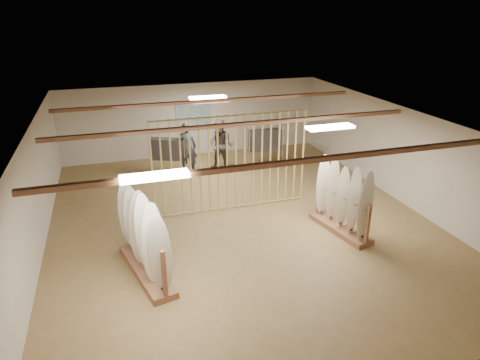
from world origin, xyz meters
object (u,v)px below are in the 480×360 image
object	(u,v)px
rack_left	(145,247)
rack_right	(342,209)
shopper_a	(187,144)
shopper_b	(221,142)
clothing_rack_a	(168,149)
clothing_rack_b	(265,140)

from	to	relation	value
rack_left	rack_right	xyz separation A→B (m)	(5.05, 0.43, -0.03)
shopper_a	shopper_b	world-z (taller)	shopper_b
clothing_rack_a	shopper_b	distance (m)	1.87
clothing_rack_a	shopper_a	distance (m)	0.70
rack_left	shopper_b	world-z (taller)	shopper_b
rack_left	shopper_a	size ratio (longest dim) A/B	1.17
clothing_rack_b	rack_right	bearing A→B (deg)	-86.43
rack_left	shopper_b	bearing A→B (deg)	47.01
shopper_a	rack_right	bearing A→B (deg)	118.23
rack_left	shopper_a	bearing A→B (deg)	57.24
rack_left	shopper_b	distance (m)	6.55
clothing_rack_b	shopper_a	distance (m)	2.95
shopper_b	rack_left	bearing A→B (deg)	-85.54
clothing_rack_a	rack_left	bearing A→B (deg)	-80.48
clothing_rack_a	shopper_b	bearing A→B (deg)	11.43
rack_left	clothing_rack_b	world-z (taller)	rack_left
clothing_rack_b	shopper_b	size ratio (longest dim) A/B	0.66
shopper_b	clothing_rack_a	bearing A→B (deg)	-157.14
clothing_rack_b	shopper_a	xyz separation A→B (m)	(-2.94, -0.17, 0.15)
shopper_a	clothing_rack_b	bearing A→B (deg)	-177.56
clothing_rack_a	shopper_b	world-z (taller)	shopper_b
shopper_a	shopper_b	bearing A→B (deg)	173.54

